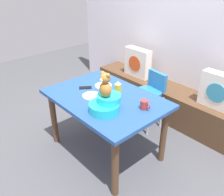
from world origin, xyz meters
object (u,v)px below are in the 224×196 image
(infant_seat_teal, at_px, (106,104))
(dinner_plate_far, at_px, (92,96))
(dining_table, at_px, (105,105))
(coffee_mug, at_px, (144,105))
(dinner_plate_near, at_px, (103,86))
(highchair, at_px, (149,93))
(pillow_floral_left, at_px, (138,63))
(ketchup_bottle, at_px, (118,89))
(teddy_bear, at_px, (105,85))
(pillow_floral_right, at_px, (219,91))
(cell_phone, at_px, (85,88))

(infant_seat_teal, bearing_deg, dinner_plate_far, 166.21)
(dining_table, xyz_separation_m, dinner_plate_far, (-0.11, -0.10, 0.11))
(coffee_mug, bearing_deg, dinner_plate_near, 177.03)
(highchair, bearing_deg, coffee_mug, -54.69)
(pillow_floral_left, xyz_separation_m, ketchup_bottle, (0.69, -1.07, 0.15))
(coffee_mug, bearing_deg, teddy_bear, -126.73)
(pillow_floral_left, distance_m, coffee_mug, 1.50)
(pillow_floral_right, height_order, dinner_plate_far, pillow_floral_right)
(ketchup_bottle, relative_size, cell_phone, 1.28)
(pillow_floral_left, distance_m, dining_table, 1.33)
(pillow_floral_left, relative_size, coffee_mug, 3.67)
(dining_table, height_order, teddy_bear, teddy_bear)
(pillow_floral_right, xyz_separation_m, dinner_plate_near, (-0.94, -1.02, 0.07))
(infant_seat_teal, bearing_deg, cell_phone, 164.31)
(dining_table, distance_m, dinner_plate_far, 0.19)
(pillow_floral_right, height_order, ketchup_bottle, ketchup_bottle)
(highchair, xyz_separation_m, coffee_mug, (0.45, -0.64, 0.27))
(pillow_floral_left, height_order, ketchup_bottle, ketchup_bottle)
(pillow_floral_right, xyz_separation_m, ketchup_bottle, (-0.63, -1.07, 0.15))
(highchair, xyz_separation_m, dinner_plate_far, (-0.11, -0.87, 0.22))
(highchair, bearing_deg, dinner_plate_near, -109.87)
(pillow_floral_left, bearing_deg, ketchup_bottle, -57.16)
(highchair, bearing_deg, pillow_floral_right, 30.10)
(highchair, bearing_deg, teddy_bear, -76.67)
(pillow_floral_right, relative_size, dinner_plate_near, 2.20)
(pillow_floral_right, distance_m, dinner_plate_far, 1.53)
(teddy_bear, height_order, cell_phone, teddy_bear)
(dining_table, relative_size, infant_seat_teal, 3.95)
(pillow_floral_left, relative_size, highchair, 0.56)
(pillow_floral_right, height_order, dining_table, pillow_floral_right)
(highchair, xyz_separation_m, teddy_bear, (0.23, -0.95, 0.50))
(pillow_floral_right, relative_size, dinner_plate_far, 2.20)
(pillow_floral_right, xyz_separation_m, infant_seat_teal, (-0.49, -1.37, 0.13))
(infant_seat_teal, relative_size, teddy_bear, 1.32)
(coffee_mug, bearing_deg, dining_table, -164.59)
(dining_table, relative_size, coffee_mug, 10.85)
(highchair, height_order, dinner_plate_far, highchair)
(infant_seat_teal, height_order, ketchup_bottle, ketchup_bottle)
(pillow_floral_right, distance_m, cell_phone, 1.60)
(dining_table, bearing_deg, highchair, 90.17)
(ketchup_bottle, height_order, dinner_plate_near, ketchup_bottle)
(dinner_plate_far, distance_m, cell_phone, 0.22)
(pillow_floral_right, xyz_separation_m, teddy_bear, (-0.49, -1.37, 0.34))
(coffee_mug, relative_size, cell_phone, 0.83)
(dining_table, height_order, dinner_plate_far, dinner_plate_far)
(infant_seat_teal, distance_m, dinner_plate_near, 0.56)
(dining_table, xyz_separation_m, infant_seat_teal, (0.22, -0.18, 0.17))
(dinner_plate_far, bearing_deg, highchair, 82.71)
(pillow_floral_right, distance_m, teddy_bear, 1.49)
(infant_seat_teal, xyz_separation_m, coffee_mug, (0.23, 0.31, -0.02))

